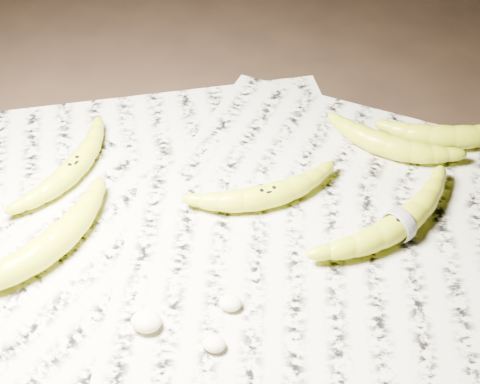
# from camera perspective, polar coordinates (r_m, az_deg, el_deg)

# --- Properties ---
(ground) EXTENTS (3.00, 3.00, 0.00)m
(ground) POSITION_cam_1_polar(r_m,az_deg,el_deg) (0.91, -1.12, -2.53)
(ground) COLOR black
(ground) RESTS_ON ground
(newspaper_patch) EXTENTS (0.90, 0.70, 0.01)m
(newspaper_patch) POSITION_cam_1_polar(r_m,az_deg,el_deg) (0.89, 0.30, -3.89)
(newspaper_patch) COLOR beige
(newspaper_patch) RESTS_ON ground
(banana_left_a) EXTENTS (0.12, 0.20, 0.03)m
(banana_left_a) POSITION_cam_1_polar(r_m,az_deg,el_deg) (0.98, -14.02, 2.12)
(banana_left_a) COLOR gold
(banana_left_a) RESTS_ON newspaper_patch
(banana_left_b) EXTENTS (0.17, 0.22, 0.04)m
(banana_left_b) POSITION_cam_1_polar(r_m,az_deg,el_deg) (0.88, -16.03, -4.35)
(banana_left_b) COLOR gold
(banana_left_b) RESTS_ON newspaper_patch
(banana_center) EXTENTS (0.20, 0.13, 0.04)m
(banana_center) POSITION_cam_1_polar(r_m,az_deg,el_deg) (0.91, 2.32, -0.21)
(banana_center) COLOR gold
(banana_center) RESTS_ON newspaper_patch
(banana_taped) EXTENTS (0.20, 0.20, 0.04)m
(banana_taped) POSITION_cam_1_polar(r_m,az_deg,el_deg) (0.90, 13.46, -2.61)
(banana_taped) COLOR gold
(banana_taped) RESTS_ON newspaper_patch
(banana_upper_a) EXTENTS (0.19, 0.08, 0.04)m
(banana_upper_a) POSITION_cam_1_polar(r_m,az_deg,el_deg) (1.05, 17.77, 4.63)
(banana_upper_a) COLOR gold
(banana_upper_a) RESTS_ON newspaper_patch
(banana_upper_b) EXTENTS (0.19, 0.12, 0.04)m
(banana_upper_b) POSITION_cam_1_polar(r_m,az_deg,el_deg) (1.01, 12.58, 4.03)
(banana_upper_b) COLOR gold
(banana_upper_b) RESTS_ON newspaper_patch
(measuring_tape) EXTENTS (0.04, 0.04, 0.05)m
(measuring_tape) POSITION_cam_1_polar(r_m,az_deg,el_deg) (0.90, 13.46, -2.61)
(measuring_tape) COLOR white
(measuring_tape) RESTS_ON newspaper_patch
(flesh_chunk_a) EXTENTS (0.04, 0.03, 0.02)m
(flesh_chunk_a) POSITION_cam_1_polar(r_m,az_deg,el_deg) (0.80, -8.03, -10.71)
(flesh_chunk_a) COLOR #FCF1C3
(flesh_chunk_a) RESTS_ON newspaper_patch
(flesh_chunk_b) EXTENTS (0.03, 0.02, 0.02)m
(flesh_chunk_b) POSITION_cam_1_polar(r_m,az_deg,el_deg) (0.81, -0.82, -9.29)
(flesh_chunk_b) COLOR #FCF1C3
(flesh_chunk_b) RESTS_ON newspaper_patch
(flesh_chunk_c) EXTENTS (0.03, 0.02, 0.02)m
(flesh_chunk_c) POSITION_cam_1_polar(r_m,az_deg,el_deg) (0.78, -2.21, -12.68)
(flesh_chunk_c) COLOR #FCF1C3
(flesh_chunk_c) RESTS_ON newspaper_patch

